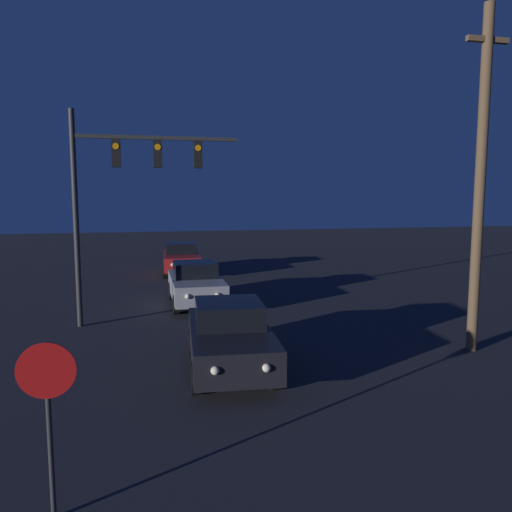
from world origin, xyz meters
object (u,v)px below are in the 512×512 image
(car_mid, at_px, (196,284))
(stop_sign, at_px, (48,396))
(traffic_signal_mast, at_px, (122,180))
(car_near, at_px, (230,337))
(car_far, at_px, (181,258))
(utility_pole, at_px, (480,179))

(car_mid, relative_size, stop_sign, 1.85)
(traffic_signal_mast, height_order, stop_sign, traffic_signal_mast)
(car_near, xyz_separation_m, car_far, (0.08, 15.57, 0.00))
(stop_sign, distance_m, utility_pole, 11.72)
(car_mid, relative_size, traffic_signal_mast, 0.64)
(car_near, relative_size, car_far, 1.01)
(car_near, distance_m, car_far, 15.57)
(car_far, distance_m, utility_pole, 17.38)
(stop_sign, bearing_deg, car_far, 80.73)
(car_near, relative_size, car_mid, 1.02)
(traffic_signal_mast, bearing_deg, stop_sign, -93.92)
(car_far, relative_size, utility_pole, 0.49)
(car_far, distance_m, traffic_signal_mast, 11.44)
(car_far, distance_m, stop_sign, 20.95)
(car_far, xyz_separation_m, utility_pole, (6.73, -15.55, 3.87))
(car_mid, distance_m, utility_pole, 10.86)
(traffic_signal_mast, height_order, utility_pole, utility_pole)
(stop_sign, xyz_separation_m, utility_pole, (10.11, 5.11, 3.01))
(car_far, bearing_deg, traffic_signal_mast, 78.01)
(car_mid, xyz_separation_m, utility_pole, (6.82, -7.51, 3.87))
(car_near, bearing_deg, stop_sign, 61.46)
(car_near, height_order, traffic_signal_mast, traffic_signal_mast)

